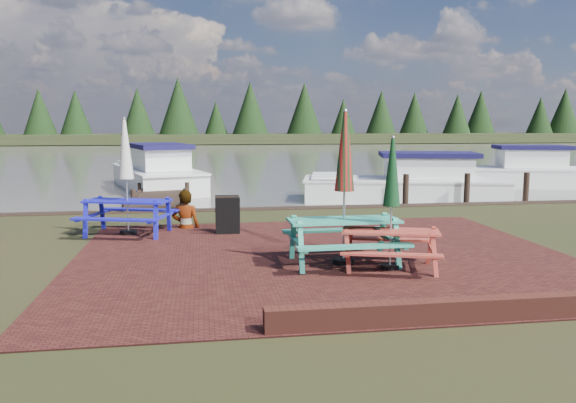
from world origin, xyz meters
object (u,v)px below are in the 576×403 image
Objects in this scene: boat_jetty at (157,175)px; chalkboard at (228,215)px; person at (185,191)px; picnic_table_blue at (127,195)px; jetty at (164,190)px; picnic_table_teal at (344,212)px; boat_far at (516,173)px; boat_near at (408,185)px; picnic_table_red at (391,224)px.

chalkboard is at bearing -94.16° from boat_jetty.
chalkboard is 1.34m from person.
picnic_table_blue reaches higher than jetty.
picnic_table_teal reaches higher than chalkboard.
person is at bearing 139.40° from chalkboard.
person is (1.23, 0.54, 0.01)m from picnic_table_blue.
picnic_table_teal is at bearing -89.41° from boat_jetty.
jetty is 5.07× the size of person.
picnic_table_blue is at bearing 136.87° from boat_far.
boat_near is 8.89m from person.
jetty is 2.80m from boat_jetty.
person is at bearing 137.68° from boat_near.
jetty is (0.30, 7.57, -0.77)m from picnic_table_blue.
chalkboard is at bearing 149.17° from person.
picnic_table_red is 1.23× the size of person.
picnic_table_red is 0.34× the size of boat_far.
picnic_table_blue reaches higher than chalkboard.
picnic_table_teal is 5.20m from picnic_table_blue.
picnic_table_teal is 0.29× the size of jetty.
picnic_table_red is 10.07m from boat_near.
picnic_table_teal is 1.04× the size of picnic_table_blue.
boat_far is (10.59, 12.40, -0.56)m from picnic_table_teal.
picnic_table_red is 4.29m from chalkboard.
boat_far is 15.90m from person.
picnic_table_blue is (-4.71, 3.74, 0.12)m from picnic_table_red.
picnic_table_teal reaches higher than boat_near.
boat_far is (6.07, 3.55, 0.02)m from boat_near.
boat_jetty reaches higher than boat_far.
boat_jetty is (-0.14, 10.31, -0.48)m from picnic_table_blue.
picnic_table_blue is 0.28× the size of jetty.
picnic_table_blue is at bearing -92.27° from jetty.
picnic_table_teal is at bearing 137.28° from person.
jetty is 7.13m from person.
boat_near is at bearing 85.01° from picnic_table_red.
boat_jetty is at bearing -70.77° from person.
boat_jetty is at bearing 100.27° from boat_far.
person is at bearing 40.73° from picnic_table_blue.
picnic_table_teal is 0.41× the size of boat_far.
chalkboard is at bearing 142.03° from boat_far.
boat_far is at bearing -136.14° from person.
picnic_table_blue is 10.21m from boat_near.
picnic_table_blue is 7.61m from jetty.
boat_near is (3.84, 9.30, -0.42)m from picnic_table_red.
person is (1.37, -9.78, 0.49)m from boat_jetty.
boat_near is at bearing 135.28° from boat_far.
picnic_table_teal reaches higher than picnic_table_red.
picnic_table_blue is 17.23m from boat_far.
picnic_table_teal is 0.37× the size of boat_near.
jetty is 1.23× the size of boat_jetty.
jetty is 1.41× the size of boat_far.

